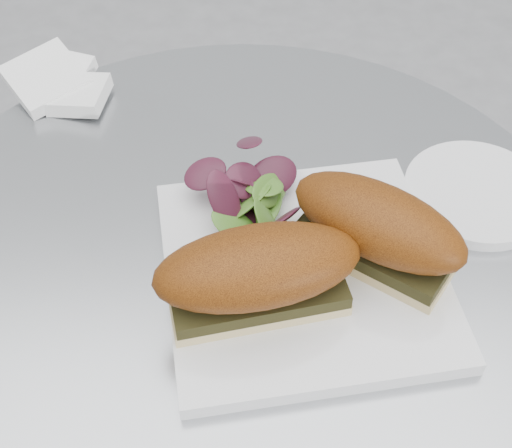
% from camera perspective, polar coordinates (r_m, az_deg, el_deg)
% --- Properties ---
extents(table, '(0.70, 0.70, 0.73)m').
position_cam_1_polar(table, '(0.89, -1.04, -12.25)').
color(table, '#ADB0B4').
rests_on(table, ground).
extents(plate, '(0.29, 0.29, 0.02)m').
position_cam_1_polar(plate, '(0.67, 3.84, -3.80)').
color(plate, white).
rests_on(plate, table).
extents(sandwich_left, '(0.19, 0.12, 0.08)m').
position_cam_1_polar(sandwich_left, '(0.60, 0.12, -3.96)').
color(sandwich_left, '#D7B986').
rests_on(sandwich_left, plate).
extents(sandwich_right, '(0.18, 0.16, 0.08)m').
position_cam_1_polar(sandwich_right, '(0.64, 9.67, -0.32)').
color(sandwich_right, '#D7B986').
rests_on(sandwich_right, plate).
extents(salad, '(0.11, 0.11, 0.05)m').
position_cam_1_polar(salad, '(0.69, -0.93, 2.84)').
color(salad, '#52842B').
rests_on(salad, plate).
extents(napkin, '(0.14, 0.14, 0.02)m').
position_cam_1_polar(napkin, '(0.89, -15.14, 10.19)').
color(napkin, white).
rests_on(napkin, table).
extents(saucer, '(0.15, 0.15, 0.01)m').
position_cam_1_polar(saucer, '(0.77, 17.20, 2.39)').
color(saucer, white).
rests_on(saucer, table).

